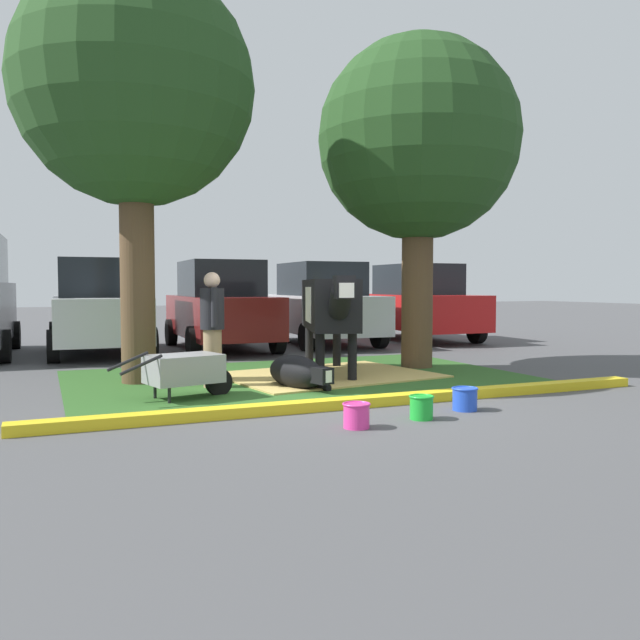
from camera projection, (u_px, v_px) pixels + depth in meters
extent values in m
plane|color=#4C4C4F|center=(341.00, 398.00, 8.48)|extent=(80.00, 80.00, 0.00)
cube|color=#2D5B23|center=(300.00, 378.00, 10.20)|extent=(6.98, 4.68, 0.02)
cube|color=yellow|center=(375.00, 401.00, 7.92)|extent=(8.18, 0.24, 0.12)
cube|color=tan|center=(327.00, 376.00, 10.38)|extent=(3.53, 2.86, 0.04)
cylinder|color=brown|center=(138.00, 278.00, 9.63)|extent=(0.50, 0.50, 3.15)
sphere|color=#23471E|center=(135.00, 86.00, 9.48)|extent=(3.50, 3.50, 3.50)
cylinder|color=brown|center=(417.00, 289.00, 11.46)|extent=(0.55, 0.55, 2.79)
sphere|color=#23471E|center=(418.00, 139.00, 11.32)|extent=(3.52, 3.52, 3.52)
cube|color=black|center=(329.00, 304.00, 10.55)|extent=(1.34, 2.40, 0.80)
cube|color=white|center=(330.00, 304.00, 10.40)|extent=(0.95, 1.07, 0.56)
cylinder|color=black|center=(341.00, 300.00, 9.23)|extent=(0.49, 0.70, 0.58)
cube|color=black|center=(344.00, 287.00, 8.90)|extent=(0.38, 0.50, 0.32)
cube|color=white|center=(346.00, 290.00, 8.70)|extent=(0.23, 0.17, 0.20)
cylinder|color=black|center=(352.00, 358.00, 9.77)|extent=(0.14, 0.14, 0.76)
cylinder|color=black|center=(320.00, 358.00, 9.71)|extent=(0.14, 0.14, 0.76)
cylinder|color=black|center=(337.00, 347.00, 11.48)|extent=(0.14, 0.14, 0.76)
cylinder|color=black|center=(309.00, 347.00, 11.42)|extent=(0.14, 0.14, 0.76)
cylinder|color=black|center=(321.00, 316.00, 11.76)|extent=(0.06, 0.06, 0.70)
ellipsoid|color=black|center=(296.00, 372.00, 9.17)|extent=(0.75, 1.19, 0.48)
cube|color=black|center=(322.00, 375.00, 8.70)|extent=(0.27, 0.32, 0.22)
cube|color=silver|center=(328.00, 376.00, 8.61)|extent=(0.11, 0.08, 0.16)
cylinder|color=black|center=(321.00, 387.00, 9.02)|extent=(0.19, 0.36, 0.10)
cylinder|color=#9E7F5B|center=(213.00, 359.00, 9.23)|extent=(0.26, 0.26, 0.84)
cylinder|color=black|center=(212.00, 309.00, 9.19)|extent=(0.34, 0.34, 0.58)
sphere|color=beige|center=(212.00, 280.00, 9.17)|extent=(0.23, 0.23, 0.23)
cylinder|color=black|center=(210.00, 306.00, 9.40)|extent=(0.09, 0.09, 0.55)
cylinder|color=black|center=(214.00, 307.00, 8.98)|extent=(0.09, 0.09, 0.55)
cube|color=gray|center=(184.00, 369.00, 8.31)|extent=(1.02, 0.80, 0.36)
cylinder|color=black|center=(219.00, 382.00, 8.62)|extent=(0.37, 0.18, 0.36)
cylinder|color=black|center=(155.00, 390.00, 8.32)|extent=(0.04, 0.04, 0.24)
cylinder|color=black|center=(169.00, 395.00, 7.97)|extent=(0.04, 0.04, 0.24)
cylinder|color=black|center=(128.00, 361.00, 8.09)|extent=(0.52, 0.16, 0.23)
cylinder|color=black|center=(141.00, 365.00, 7.74)|extent=(0.52, 0.16, 0.23)
cylinder|color=#EA3893|center=(356.00, 416.00, 6.68)|extent=(0.27, 0.27, 0.25)
torus|color=#EA3893|center=(356.00, 404.00, 6.67)|extent=(0.29, 0.29, 0.02)
cylinder|color=green|center=(421.00, 408.00, 7.11)|extent=(0.25, 0.25, 0.25)
torus|color=green|center=(421.00, 396.00, 7.10)|extent=(0.28, 0.28, 0.02)
cylinder|color=blue|center=(465.00, 399.00, 7.62)|extent=(0.29, 0.29, 0.26)
torus|color=blue|center=(465.00, 388.00, 7.61)|extent=(0.31, 0.31, 0.02)
cylinder|color=black|center=(15.00, 335.00, 14.98)|extent=(0.24, 0.65, 0.64)
cylinder|color=black|center=(4.00, 346.00, 12.20)|extent=(0.24, 0.65, 0.64)
cube|color=silver|center=(99.00, 318.00, 13.84)|extent=(1.92, 4.45, 0.90)
cube|color=black|center=(98.00, 278.00, 13.79)|extent=(1.64, 2.24, 0.80)
cylinder|color=black|center=(55.00, 335.00, 14.86)|extent=(0.24, 0.65, 0.64)
cylinder|color=black|center=(136.00, 333.00, 15.52)|extent=(0.24, 0.65, 0.64)
cylinder|color=black|center=(53.00, 346.00, 12.20)|extent=(0.24, 0.65, 0.64)
cylinder|color=black|center=(151.00, 343.00, 12.87)|extent=(0.24, 0.65, 0.64)
cube|color=maroon|center=(221.00, 316.00, 14.83)|extent=(1.92, 4.45, 0.90)
cube|color=black|center=(220.00, 279.00, 14.78)|extent=(1.64, 2.24, 0.80)
cylinder|color=black|center=(171.00, 332.00, 15.85)|extent=(0.24, 0.65, 0.64)
cylinder|color=black|center=(243.00, 330.00, 16.51)|extent=(0.24, 0.65, 0.64)
cylinder|color=black|center=(193.00, 342.00, 13.19)|extent=(0.24, 0.65, 0.64)
cylinder|color=black|center=(277.00, 339.00, 13.86)|extent=(0.24, 0.65, 0.64)
cube|color=silver|center=(321.00, 313.00, 16.09)|extent=(1.92, 4.45, 0.90)
cube|color=black|center=(321.00, 279.00, 16.05)|extent=(1.64, 2.24, 0.80)
cylinder|color=black|center=(269.00, 329.00, 17.11)|extent=(0.24, 0.65, 0.64)
cylinder|color=black|center=(332.00, 327.00, 17.77)|extent=(0.24, 0.65, 0.64)
cylinder|color=black|center=(307.00, 337.00, 14.46)|extent=(0.24, 0.65, 0.64)
cylinder|color=black|center=(379.00, 335.00, 15.12)|extent=(0.24, 0.65, 0.64)
cube|color=red|center=(417.00, 311.00, 17.36)|extent=(1.92, 4.45, 0.90)
cube|color=black|center=(417.00, 280.00, 17.31)|extent=(1.64, 2.24, 0.80)
cylinder|color=black|center=(363.00, 326.00, 18.37)|extent=(0.24, 0.65, 0.64)
cylinder|color=black|center=(419.00, 324.00, 19.04)|extent=(0.24, 0.65, 0.64)
cylinder|color=black|center=(414.00, 333.00, 15.72)|extent=(0.24, 0.65, 0.64)
cylinder|color=black|center=(477.00, 331.00, 16.38)|extent=(0.24, 0.65, 0.64)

